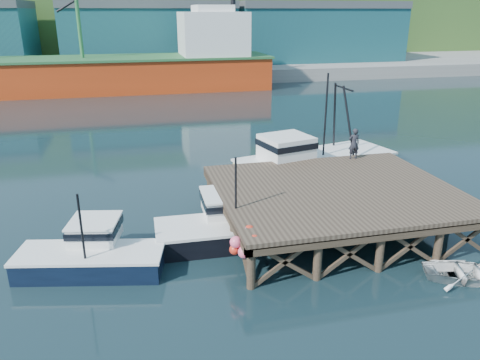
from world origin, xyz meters
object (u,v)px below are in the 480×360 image
object	(u,v)px
boat_black	(232,224)
dinghy	(466,272)
trawler	(313,161)
dockworker	(354,144)
boat_navy	(92,253)

from	to	relation	value
boat_black	dinghy	size ratio (longest dim) A/B	2.18
boat_black	trawler	size ratio (longest dim) A/B	0.67
boat_black	dockworker	world-z (taller)	boat_black
boat_navy	dinghy	bearing A→B (deg)	-4.59
boat_navy	dinghy	distance (m)	15.88
boat_black	dockworker	bearing A→B (deg)	30.20
boat_black	boat_navy	bearing A→B (deg)	-167.38
dinghy	dockworker	bearing A→B (deg)	20.64
boat_black	dockworker	xyz separation A→B (m)	(8.65, 4.76, 2.22)
boat_navy	dockworker	xyz separation A→B (m)	(15.13, 6.05, 2.28)
boat_navy	dinghy	size ratio (longest dim) A/B	1.91
trawler	dockworker	bearing A→B (deg)	-64.14
trawler	boat_black	bearing A→B (deg)	-148.89
boat_navy	trawler	xyz separation A→B (m)	(13.40, 8.15, 0.67)
dockworker	trawler	bearing A→B (deg)	-44.40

